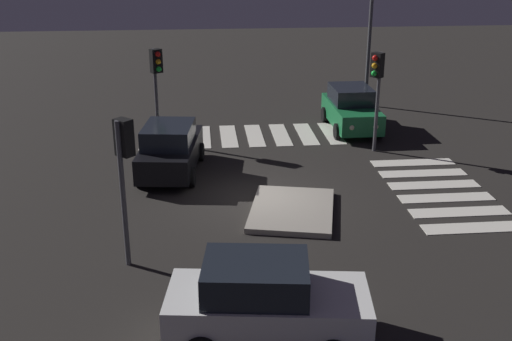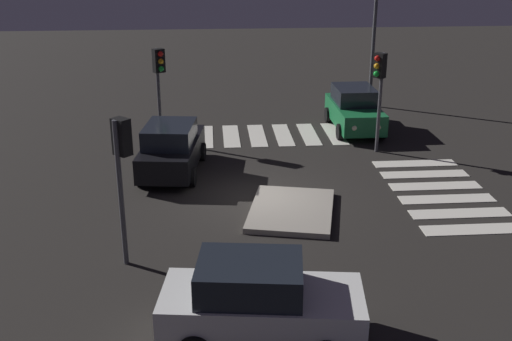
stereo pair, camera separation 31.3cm
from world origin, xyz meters
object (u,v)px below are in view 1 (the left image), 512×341
Objects in this scene: car_black at (170,149)px; traffic_light_west at (124,156)px; traffic_island at (292,210)px; car_green at (351,109)px; car_white at (265,302)px; traffic_light_north at (156,73)px; traffic_light_east at (377,78)px.

traffic_light_west reaches higher than car_black.
traffic_island is 5.62m from car_black.
traffic_light_west is at bearing 120.22° from traffic_island.
car_white is at bearing -20.38° from car_green.
car_black is at bearing 110.26° from car_white.
traffic_light_north is at bearing 41.52° from traffic_light_west.
traffic_island is 6.75m from car_white.
traffic_light_west reaches higher than traffic_light_north.
car_green is 16.26m from car_white.
traffic_light_east is (5.60, -4.12, 2.98)m from traffic_island.
car_green reaches higher than traffic_island.
traffic_island is 0.98× the size of traffic_light_north.
car_black is (3.89, 3.96, 0.86)m from traffic_island.
traffic_island is 9.67m from car_green.
car_white is at bearing -17.50° from traffic_light_north.
traffic_light_north is 10.21m from traffic_light_west.
traffic_light_west is (-11.56, 8.75, 2.11)m from car_green.
car_black reaches higher than car_green.
car_white is 0.99× the size of car_black.
traffic_light_east reaches higher than traffic_light_north.
car_green is 1.10× the size of traffic_light_east.
traffic_light_west is (-8.38, 8.90, -0.02)m from traffic_light_east.
traffic_light_west is (-2.78, 4.77, 2.96)m from traffic_island.
car_white is at bearing 24.80° from traffic_light_east.
traffic_light_west reaches higher than traffic_island.
traffic_light_east reaches higher than traffic_island.
car_black is at bearing -58.87° from car_green.
car_white is at bearing 166.51° from traffic_island.
car_green is 9.32m from car_black.
traffic_light_east is (-3.18, -0.15, 2.13)m from car_green.
traffic_light_west is at bearing -30.85° from traffic_light_north.
car_white is 13.54m from traffic_light_east.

